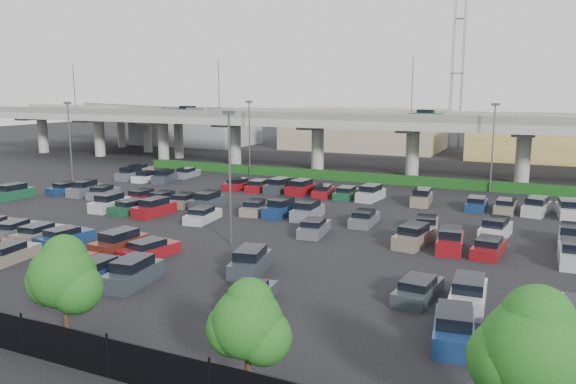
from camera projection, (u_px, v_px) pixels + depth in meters
The scene contains 10 objects.
ground at pixel (276, 222), 50.87m from camera, with size 280.00×280.00×0.00m, color black.
overpass at pixel (377, 125), 78.19m from camera, with size 150.00×13.00×15.80m.
on_ramp at pixel (135, 115), 109.70m from camera, with size 50.93×30.13×8.80m.
hedge at pixel (361, 177), 73.04m from camera, with size 66.00×1.60×1.10m, color #123810.
fence at pixel (6, 331), 25.79m from camera, with size 70.00×0.10×2.00m.
tree_row at pixel (40, 270), 26.31m from camera, with size 65.07×3.66×5.94m.
parked_cars at pixel (251, 221), 48.69m from camera, with size 62.81×41.61×1.67m.
light_poles at pixel (247, 149), 53.24m from camera, with size 66.90×48.38×10.30m.
distant_buildings at pixel (491, 135), 100.09m from camera, with size 138.00×24.00×9.00m.
comm_tower at pixel (457, 70), 112.28m from camera, with size 2.40×2.40×30.00m.
Camera 1 is at (21.96, -44.42, 11.89)m, focal length 35.00 mm.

